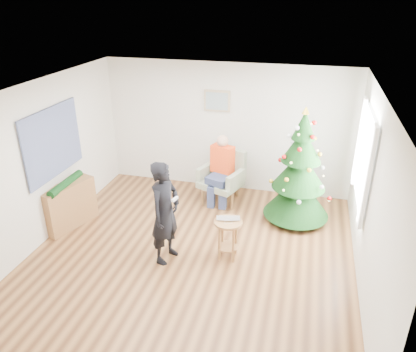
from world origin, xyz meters
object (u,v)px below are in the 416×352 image
(christmas_tree, at_px, (300,172))
(standing_man, at_px, (165,213))
(stool, at_px, (228,239))
(console, at_px, (69,205))
(armchair, at_px, (222,182))

(christmas_tree, xyz_separation_m, standing_man, (-1.87, -1.71, -0.14))
(stool, relative_size, console, 0.65)
(armchair, bearing_deg, console, -125.64)
(stool, relative_size, standing_man, 0.40)
(armchair, xyz_separation_m, standing_man, (-0.40, -2.12, 0.44))
(armchair, distance_m, console, 2.89)
(armchair, xyz_separation_m, console, (-2.39, -1.63, 0.02))
(christmas_tree, relative_size, stool, 3.23)
(christmas_tree, xyz_separation_m, stool, (-0.96, -1.46, -0.62))
(standing_man, bearing_deg, christmas_tree, -32.76)
(standing_man, relative_size, console, 1.63)
(stool, relative_size, armchair, 0.65)
(console, bearing_deg, christmas_tree, 35.09)
(stool, height_order, armchair, armchair)
(christmas_tree, height_order, armchair, christmas_tree)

